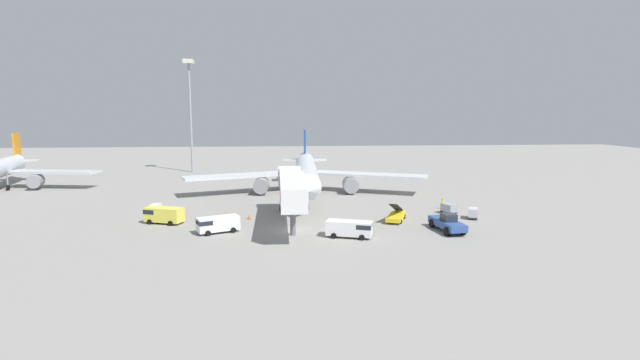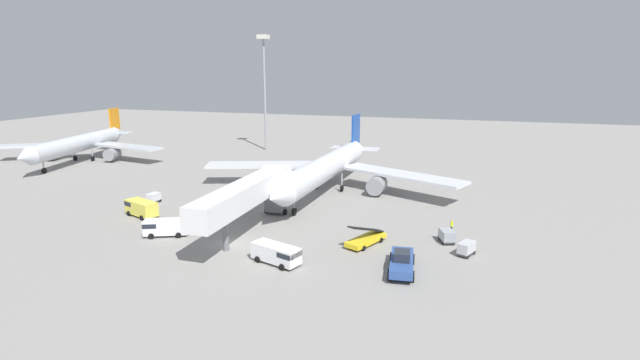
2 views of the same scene
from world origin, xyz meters
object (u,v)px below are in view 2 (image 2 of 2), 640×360
Objects in this scene: jet_bridge at (249,194)px; baggage_cart_outer_right at (447,236)px; service_van_outer_left at (277,253)px; baggage_cart_rear_right at (466,248)px; airplane_at_gate at (328,167)px; belt_loader_truck at (366,238)px; safety_cone_bravo at (221,218)px; apron_light_mast at (264,72)px; baggage_cart_near_left at (153,198)px; pushback_tug at (402,262)px; service_van_near_right at (141,207)px; safety_cone_alpha at (207,211)px; ground_crew_worker_foreground at (452,226)px; airplane_background at (81,144)px; service_van_far_right at (165,227)px.

jet_bridge reaches higher than baggage_cart_outer_right.
service_van_outer_left is 20.51m from baggage_cart_rear_right.
airplane_at_gate reaches higher than belt_loader_truck.
apron_light_mast reaches higher than safety_cone_bravo.
baggage_cart_near_left is 0.08× the size of apron_light_mast.
pushback_tug is 1.22× the size of service_van_near_right.
baggage_cart_rear_right is at bearing -7.56° from safety_cone_alpha.
service_van_near_right is 40.75m from baggage_cart_outer_right.
service_van_outer_left is 22.85m from ground_crew_worker_foreground.
baggage_cart_rear_right is at bearing -8.66° from baggage_cart_near_left.
airplane_background reaches higher than belt_loader_truck.
airplane_background is (-49.87, 27.70, 3.48)m from safety_cone_bravo.
service_van_near_right is at bearing 144.33° from service_van_far_right.
safety_cone_alpha is 0.03× the size of apron_light_mast.
pushback_tug reaches higher than service_van_outer_left.
safety_cone_bravo is (-12.79, 10.84, -0.78)m from service_van_outer_left.
pushback_tug is 1.17× the size of service_van_outer_left.
apron_light_mast reaches higher than baggage_cart_outer_right.
airplane_at_gate is 59.55m from airplane_background.
pushback_tug is 41.64m from baggage_cart_near_left.
pushback_tug is 4.01× the size of ground_crew_worker_foreground.
jet_bridge is 17.77m from service_van_near_right.
baggage_cart_rear_right is (18.71, 8.40, -0.32)m from service_van_outer_left.
airplane_background reaches higher than service_van_near_right.
service_van_near_right is (-31.84, 1.08, 0.50)m from belt_loader_truck.
ground_crew_worker_foreground is (16.81, 15.48, -0.26)m from service_van_outer_left.
service_van_far_right is 2.16× the size of baggage_cart_rear_right.
service_van_near_right is 1.01× the size of service_van_far_right.
belt_loader_truck is 31.87m from service_van_near_right.
apron_light_mast is at bearing 124.45° from pushback_tug.
apron_light_mast is at bearing 131.13° from baggage_cart_rear_right.
baggage_cart_near_left is at bearing 162.22° from safety_cone_bravo.
safety_cone_bravo is at bearing 160.63° from pushback_tug.
baggage_cart_outer_right is at bearing 14.00° from service_van_far_right.
baggage_cart_outer_right is (8.83, 3.55, 0.09)m from belt_loader_truck.
baggage_cart_rear_right is (42.94, -0.88, -0.41)m from service_van_near_right.
pushback_tug is 28.97m from service_van_far_right.
baggage_cart_outer_right is 32.61m from safety_cone_alpha.
belt_loader_truck is 11.19m from service_van_outer_left.
baggage_cart_outer_right is at bearing 21.87° from belt_loader_truck.
airplane_at_gate is 31.49m from baggage_cart_rear_right.
belt_loader_truck is 0.22× the size of apron_light_mast.
airplane_at_gate is 32.90m from pushback_tug.
airplane_background is at bearing 147.10° from baggage_cart_near_left.
ground_crew_worker_foreground is 2.21× the size of safety_cone_alpha.
service_van_far_right is at bearing 167.61° from service_van_outer_left.
baggage_cart_outer_right is 73.05m from apron_light_mast.
service_van_far_right is at bearing -37.01° from airplane_background.
safety_cone_alpha is (-9.21, 5.13, -4.61)m from jet_bridge.
airplane_at_gate is 22.68m from jet_bridge.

